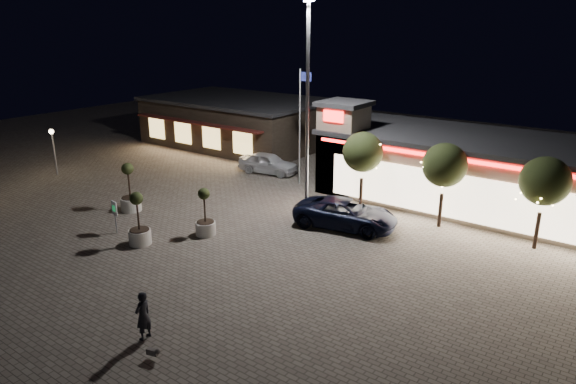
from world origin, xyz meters
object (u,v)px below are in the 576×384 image
Objects in this scene: valet_sign at (115,211)px; planter_mid at (139,228)px; pedestrian at (143,316)px; white_sedan at (268,163)px; planter_left at (130,196)px; pickup_truck at (346,214)px.

planter_mid is at bearing -4.18° from valet_sign.
valet_sign is (-9.14, 5.47, 0.35)m from pedestrian.
planter_mid is (2.83, -14.27, 0.09)m from white_sedan.
pedestrian is 0.62× the size of planter_left.
pickup_truck is 11.11m from planter_mid.
white_sedan is at bearing 81.81° from planter_left.
planter_left is 3.55m from valet_sign.
pedestrian is 14.03m from planter_left.
pedestrian is 1.02× the size of valet_sign.
planter_mid reaches higher than pickup_truck.
white_sedan is 2.48× the size of pedestrian.
white_sedan is (-10.22, 5.97, -0.01)m from pickup_truck.
planter_mid is at bearing -32.75° from planter_left.
white_sedan is at bearing 48.36° from pickup_truck.
valet_sign is (0.62, -14.11, 0.49)m from white_sedan.
pickup_truck is 3.08× the size of pedestrian.
pedestrian is at bearing -37.44° from planter_mid.
pedestrian is (-0.46, -13.60, 0.13)m from pickup_truck.
valet_sign reaches higher than white_sedan.
planter_left is at bearing 147.25° from planter_mid.
pickup_truck is 13.04m from planter_left.
valet_sign is at bearing -50.22° from planter_left.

